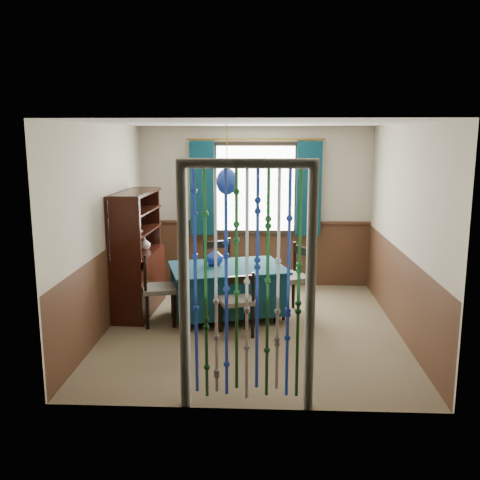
{
  "coord_description": "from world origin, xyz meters",
  "views": [
    {
      "loc": [
        0.15,
        -6.32,
        2.37
      ],
      "look_at": [
        -0.17,
        0.34,
        1.05
      ],
      "focal_mm": 40.0,
      "sensor_mm": 36.0,
      "label": 1
    }
  ],
  "objects_px": {
    "dining_table": "(228,288)",
    "sideboard": "(138,270)",
    "chair_far": "(220,270)",
    "chair_left": "(157,289)",
    "vase_table": "(215,257)",
    "chair_near": "(237,301)",
    "pendant_lamp": "(227,181)",
    "bowl_shelf": "(135,232)",
    "vase_sideboard": "(144,243)",
    "chair_right": "(291,278)"
  },
  "relations": [
    {
      "from": "chair_far",
      "to": "chair_right",
      "type": "distance_m",
      "value": 1.07
    },
    {
      "from": "chair_near",
      "to": "vase_table",
      "type": "xyz_separation_m",
      "value": [
        -0.33,
        0.73,
        0.37
      ]
    },
    {
      "from": "chair_right",
      "to": "vase_sideboard",
      "type": "height_order",
      "value": "vase_sideboard"
    },
    {
      "from": "chair_left",
      "to": "vase_table",
      "type": "height_order",
      "value": "vase_table"
    },
    {
      "from": "chair_near",
      "to": "vase_sideboard",
      "type": "height_order",
      "value": "vase_sideboard"
    },
    {
      "from": "chair_near",
      "to": "bowl_shelf",
      "type": "distance_m",
      "value": 1.61
    },
    {
      "from": "dining_table",
      "to": "sideboard",
      "type": "distance_m",
      "value": 1.27
    },
    {
      "from": "chair_left",
      "to": "sideboard",
      "type": "distance_m",
      "value": 0.63
    },
    {
      "from": "vase_sideboard",
      "to": "chair_left",
      "type": "bearing_deg",
      "value": -66.41
    },
    {
      "from": "vase_table",
      "to": "vase_sideboard",
      "type": "distance_m",
      "value": 1.06
    },
    {
      "from": "sideboard",
      "to": "vase_table",
      "type": "xyz_separation_m",
      "value": [
        1.06,
        -0.14,
        0.23
      ]
    },
    {
      "from": "dining_table",
      "to": "sideboard",
      "type": "relative_size",
      "value": 1.02
    },
    {
      "from": "vase_table",
      "to": "vase_sideboard",
      "type": "relative_size",
      "value": 1.15
    },
    {
      "from": "chair_far",
      "to": "chair_left",
      "type": "xyz_separation_m",
      "value": [
        -0.72,
        -0.9,
        -0.02
      ]
    },
    {
      "from": "chair_near",
      "to": "vase_sideboard",
      "type": "relative_size",
      "value": 4.27
    },
    {
      "from": "chair_far",
      "to": "vase_sideboard",
      "type": "bearing_deg",
      "value": -10.66
    },
    {
      "from": "chair_far",
      "to": "chair_right",
      "type": "height_order",
      "value": "chair_right"
    },
    {
      "from": "vase_sideboard",
      "to": "sideboard",
      "type": "bearing_deg",
      "value": -106.9
    },
    {
      "from": "dining_table",
      "to": "vase_table",
      "type": "relative_size",
      "value": 7.69
    },
    {
      "from": "chair_right",
      "to": "vase_sideboard",
      "type": "distance_m",
      "value": 2.06
    },
    {
      "from": "sideboard",
      "to": "vase_sideboard",
      "type": "distance_m",
      "value": 0.4
    },
    {
      "from": "chair_far",
      "to": "chair_left",
      "type": "bearing_deg",
      "value": 29.74
    },
    {
      "from": "dining_table",
      "to": "vase_table",
      "type": "distance_m",
      "value": 0.44
    },
    {
      "from": "chair_near",
      "to": "bowl_shelf",
      "type": "xyz_separation_m",
      "value": [
        -1.33,
        0.57,
        0.71
      ]
    },
    {
      "from": "dining_table",
      "to": "sideboard",
      "type": "height_order",
      "value": "sideboard"
    },
    {
      "from": "dining_table",
      "to": "bowl_shelf",
      "type": "relative_size",
      "value": 8.41
    },
    {
      "from": "chair_far",
      "to": "dining_table",
      "type": "bearing_deg",
      "value": 81.84
    },
    {
      "from": "chair_near",
      "to": "chair_left",
      "type": "height_order",
      "value": "chair_left"
    },
    {
      "from": "vase_table",
      "to": "bowl_shelf",
      "type": "xyz_separation_m",
      "value": [
        -1.0,
        -0.16,
        0.34
      ]
    },
    {
      "from": "chair_right",
      "to": "vase_table",
      "type": "xyz_separation_m",
      "value": [
        -1.01,
        -0.12,
        0.3
      ]
    },
    {
      "from": "chair_far",
      "to": "pendant_lamp",
      "type": "distance_m",
      "value": 1.46
    },
    {
      "from": "vase_table",
      "to": "bowl_shelf",
      "type": "height_order",
      "value": "bowl_shelf"
    },
    {
      "from": "chair_near",
      "to": "sideboard",
      "type": "bearing_deg",
      "value": 129.27
    },
    {
      "from": "dining_table",
      "to": "chair_far",
      "type": "height_order",
      "value": "chair_far"
    },
    {
      "from": "vase_table",
      "to": "bowl_shelf",
      "type": "distance_m",
      "value": 1.07
    },
    {
      "from": "chair_near",
      "to": "chair_left",
      "type": "xyz_separation_m",
      "value": [
        -1.02,
        0.37,
        0.03
      ]
    },
    {
      "from": "chair_left",
      "to": "sideboard",
      "type": "relative_size",
      "value": 0.52
    },
    {
      "from": "chair_near",
      "to": "chair_far",
      "type": "relative_size",
      "value": 0.89
    },
    {
      "from": "chair_left",
      "to": "pendant_lamp",
      "type": "bearing_deg",
      "value": 95.36
    },
    {
      "from": "chair_far",
      "to": "sideboard",
      "type": "distance_m",
      "value": 1.16
    },
    {
      "from": "dining_table",
      "to": "sideboard",
      "type": "xyz_separation_m",
      "value": [
        -1.23,
        0.23,
        0.17
      ]
    },
    {
      "from": "dining_table",
      "to": "chair_left",
      "type": "height_order",
      "value": "chair_left"
    },
    {
      "from": "dining_table",
      "to": "bowl_shelf",
      "type": "bearing_deg",
      "value": 167.61
    },
    {
      "from": "sideboard",
      "to": "bowl_shelf",
      "type": "height_order",
      "value": "sideboard"
    },
    {
      "from": "chair_far",
      "to": "vase_sideboard",
      "type": "xyz_separation_m",
      "value": [
        -1.02,
        -0.2,
        0.43
      ]
    },
    {
      "from": "vase_sideboard",
      "to": "bowl_shelf",
      "type": "bearing_deg",
      "value": -90.0
    },
    {
      "from": "dining_table",
      "to": "chair_far",
      "type": "relative_size",
      "value": 1.83
    },
    {
      "from": "chair_near",
      "to": "pendant_lamp",
      "type": "relative_size",
      "value": 0.92
    },
    {
      "from": "chair_near",
      "to": "bowl_shelf",
      "type": "bearing_deg",
      "value": 138.11
    },
    {
      "from": "bowl_shelf",
      "to": "vase_sideboard",
      "type": "height_order",
      "value": "bowl_shelf"
    }
  ]
}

